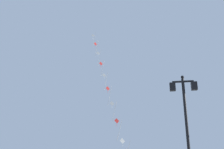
{
  "coord_description": "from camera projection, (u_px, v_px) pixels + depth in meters",
  "views": [
    {
      "loc": [
        1.28,
        -2.08,
        1.9
      ],
      "look_at": [
        -1.84,
        14.12,
        6.86
      ],
      "focal_mm": 38.16,
      "sensor_mm": 36.0,
      "label": 1
    }
  ],
  "objects": [
    {
      "name": "twin_lantern_lamp_post",
      "position": [
        185.0,
        108.0,
        11.41
      ],
      "size": [
        1.31,
        0.28,
        5.27
      ],
      "color": "black",
      "rests_on": "ground_plane"
    },
    {
      "name": "kite_train",
      "position": [
        106.0,
        81.0,
        23.68
      ],
      "size": [
        5.77,
        9.09,
        15.62
      ],
      "color": "brown",
      "rests_on": "ground_plane"
    }
  ]
}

